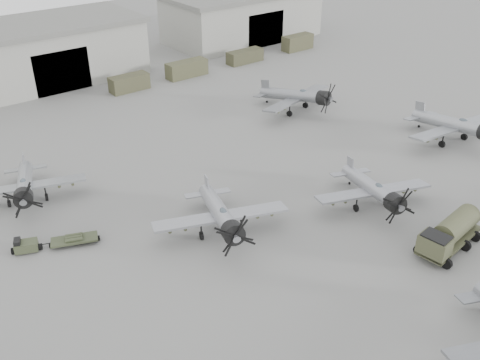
# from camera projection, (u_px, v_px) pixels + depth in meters

# --- Properties ---
(ground) EXTENTS (220.00, 220.00, 0.00)m
(ground) POSITION_uv_depth(u_px,v_px,m) (361.00, 299.00, 39.55)
(ground) COLOR slate
(ground) RESTS_ON ground
(hangar_center) EXTENTS (29.00, 14.80, 8.70)m
(hangar_center) POSITION_uv_depth(u_px,v_px,m) (43.00, 51.00, 79.54)
(hangar_center) COLOR gray
(hangar_center) RESTS_ON ground
(hangar_right) EXTENTS (29.00, 14.80, 8.70)m
(hangar_right) POSITION_uv_depth(u_px,v_px,m) (242.00, 15.00, 99.98)
(hangar_right) COLOR gray
(hangar_right) RESTS_ON ground
(support_truck_4) EXTENTS (5.71, 2.20, 2.27)m
(support_truck_4) POSITION_uv_depth(u_px,v_px,m) (129.00, 83.00, 77.12)
(support_truck_4) COLOR #41402A
(support_truck_4) RESTS_ON ground
(support_truck_5) EXTENTS (6.59, 2.20, 2.43)m
(support_truck_5) POSITION_uv_depth(u_px,v_px,m) (187.00, 69.00, 82.41)
(support_truck_5) COLOR #44452D
(support_truck_5) RESTS_ON ground
(support_truck_6) EXTENTS (6.39, 2.20, 2.05)m
(support_truck_6) POSITION_uv_depth(u_px,v_px,m) (245.00, 56.00, 88.70)
(support_truck_6) COLOR #3D3D28
(support_truck_6) RESTS_ON ground
(support_truck_7) EXTENTS (5.86, 2.20, 2.61)m
(support_truck_7) POSITION_uv_depth(u_px,v_px,m) (298.00, 42.00, 95.03)
(support_truck_7) COLOR #43432C
(support_truck_7) RESTS_ON ground
(aircraft_mid_1) EXTENTS (11.67, 10.55, 4.73)m
(aircraft_mid_1) POSITION_uv_depth(u_px,v_px,m) (222.00, 215.00, 45.35)
(aircraft_mid_1) COLOR #9EA0A6
(aircraft_mid_1) RESTS_ON ground
(aircraft_mid_2) EXTENTS (11.04, 9.98, 4.47)m
(aircraft_mid_2) POSITION_uv_depth(u_px,v_px,m) (375.00, 190.00, 49.21)
(aircraft_mid_2) COLOR #97999F
(aircraft_mid_2) RESTS_ON ground
(aircraft_mid_3) EXTENTS (12.71, 11.44, 5.05)m
(aircraft_mid_3) POSITION_uv_depth(u_px,v_px,m) (458.00, 126.00, 61.19)
(aircraft_mid_3) COLOR #95989D
(aircraft_mid_3) RESTS_ON ground
(aircraft_far_0) EXTENTS (11.16, 10.06, 4.48)m
(aircraft_far_0) POSITION_uv_depth(u_px,v_px,m) (24.00, 185.00, 49.96)
(aircraft_far_0) COLOR #979B9F
(aircraft_far_0) RESTS_ON ground
(aircraft_far_1) EXTENTS (12.37, 11.14, 4.91)m
(aircraft_far_1) POSITION_uv_depth(u_px,v_px,m) (299.00, 96.00, 69.47)
(aircraft_far_1) COLOR gray
(aircraft_far_1) RESTS_ON ground
(fuel_tanker) EXTENTS (7.48, 3.90, 2.80)m
(fuel_tanker) POSITION_uv_depth(u_px,v_px,m) (450.00, 232.00, 44.16)
(fuel_tanker) COLOR #45482F
(fuel_tanker) RESTS_ON ground
(tug_trailer) EXTENTS (6.66, 3.72, 1.35)m
(tug_trailer) POSITION_uv_depth(u_px,v_px,m) (45.00, 244.00, 44.64)
(tug_trailer) COLOR #39402A
(tug_trailer) RESTS_ON ground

